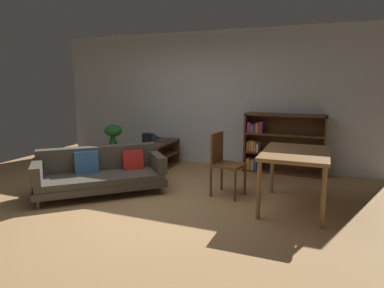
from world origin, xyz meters
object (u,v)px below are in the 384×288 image
(fabric_couch, at_px, (101,172))
(open_laptop, at_px, (159,139))
(dining_table, at_px, (296,158))
(bookshelf, at_px, (279,144))
(potted_floor_plant, at_px, (114,141))
(dining_chair_near, at_px, (224,161))
(media_console, at_px, (156,156))
(desk_speaker, at_px, (147,139))

(fabric_couch, relative_size, open_laptop, 4.36)
(dining_table, xyz_separation_m, bookshelf, (-0.46, 1.83, -0.16))
(potted_floor_plant, relative_size, dining_chair_near, 0.87)
(open_laptop, bearing_deg, bookshelf, 11.51)
(fabric_couch, height_order, dining_chair_near, dining_chair_near)
(dining_table, bearing_deg, media_console, 157.22)
(open_laptop, height_order, dining_table, dining_table)
(open_laptop, distance_m, dining_chair_near, 2.07)
(fabric_couch, distance_m, media_console, 1.57)
(media_console, distance_m, desk_speaker, 0.46)
(fabric_couch, relative_size, dining_table, 1.64)
(open_laptop, bearing_deg, fabric_couch, -93.03)
(desk_speaker, relative_size, bookshelf, 0.15)
(media_console, bearing_deg, potted_floor_plant, 174.75)
(desk_speaker, xyz_separation_m, potted_floor_plant, (-1.01, 0.37, -0.17))
(fabric_couch, bearing_deg, open_laptop, 86.97)
(open_laptop, relative_size, potted_floor_plant, 0.54)
(dining_table, bearing_deg, bookshelf, 104.08)
(open_laptop, height_order, potted_floor_plant, potted_floor_plant)
(media_console, xyz_separation_m, potted_floor_plant, (-1.05, 0.10, 0.21))
(media_console, relative_size, desk_speaker, 5.79)
(media_console, bearing_deg, dining_table, -22.78)
(potted_floor_plant, bearing_deg, bookshelf, 10.15)
(open_laptop, distance_m, dining_table, 3.07)
(dining_chair_near, height_order, bookshelf, bookshelf)
(fabric_couch, xyz_separation_m, desk_speaker, (0.09, 1.29, 0.32))
(fabric_couch, xyz_separation_m, dining_table, (2.85, 0.43, 0.38))
(fabric_couch, xyz_separation_m, potted_floor_plant, (-0.91, 1.66, 0.15))
(open_laptop, bearing_deg, dining_chair_near, -34.44)
(media_console, bearing_deg, fabric_couch, -94.95)
(bookshelf, bearing_deg, desk_speaker, -157.34)
(dining_table, bearing_deg, open_laptop, 153.72)
(fabric_couch, relative_size, media_console, 1.56)
(media_console, bearing_deg, desk_speaker, -99.31)
(open_laptop, distance_m, desk_speaker, 0.50)
(bookshelf, bearing_deg, open_laptop, -168.49)
(media_console, height_order, dining_chair_near, dining_chair_near)
(open_laptop, xyz_separation_m, dining_chair_near, (1.70, -1.17, -0.03))
(potted_floor_plant, distance_m, dining_chair_near, 2.91)
(open_laptop, relative_size, dining_table, 0.38)
(open_laptop, relative_size, dining_chair_near, 0.47)
(potted_floor_plant, height_order, dining_chair_near, dining_chair_near)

